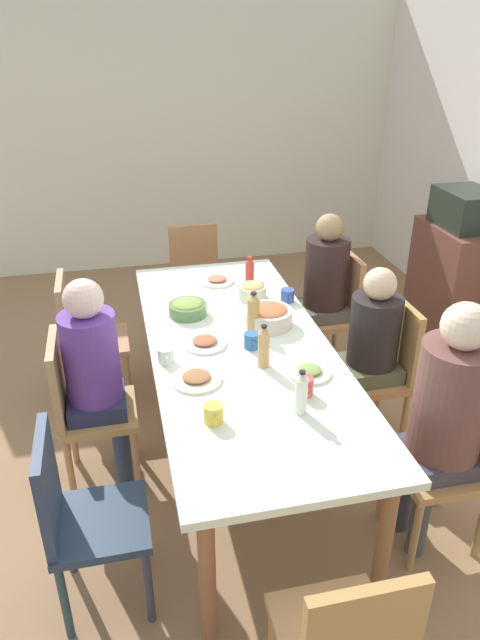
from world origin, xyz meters
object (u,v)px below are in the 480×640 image
at_px(person_2, 371,343).
at_px(plate_3, 217,280).
at_px(bottle_3, 250,274).
at_px(cup_4, 214,414).
at_px(person_0, 447,409).
at_px(chair_0, 455,453).
at_px(chair_5, 196,276).
at_px(chair_1, 79,513).
at_px(side_cabinet, 453,280).
at_px(dining_table, 240,356).
at_px(cup_2, 288,295).
at_px(plate_2, 309,372).
at_px(cup_1, 252,341).
at_px(chair_4, 334,308).
at_px(plate_0, 205,342).
at_px(chair_3, 82,404).
at_px(bowl_0, 268,316).
at_px(person_3, 95,368).
at_px(cup_3, 166,355).
at_px(cup_0, 305,386).
at_px(bowl_2, 188,308).
at_px(plate_1, 197,378).
at_px(bottle_2, 301,393).
at_px(person_4, 324,283).
at_px(bottle_0, 264,347).
at_px(chair_2, 383,366).
at_px(chair_7, 83,334).
at_px(bowl_1, 252,291).
at_px(microwave, 466,209).
at_px(bottle_1, 253,313).

height_order(person_2, plate_3, person_2).
bearing_deg(bottle_3, person_2, 37.39).
bearing_deg(cup_4, person_0, 81.43).
xyz_separation_m(chair_0, chair_5, (-2.35, -0.86, 0.00)).
xyz_separation_m(chair_1, plate_3, (-1.64, 0.89, 0.26)).
bearing_deg(side_cabinet, dining_table, -59.88).
height_order(plate_3, cup_2, cup_2).
bearing_deg(chair_5, plate_2, 7.99).
bearing_deg(cup_1, chair_4, 135.98).
bearing_deg(plate_0, chair_3, -86.29).
distance_m(dining_table, person_2, 0.76).
xyz_separation_m(chair_0, bowl_0, (-0.98, -0.65, 0.31)).
bearing_deg(person_0, person_2, -179.69).
bearing_deg(bottle_3, person_3, -54.39).
relative_size(cup_3, bottle_3, 0.54).
bearing_deg(cup_4, cup_2, 148.76).
bearing_deg(cup_0, dining_table, -159.86).
xyz_separation_m(chair_0, bowl_2, (-1.20, -1.08, 0.30)).
bearing_deg(plate_1, plate_2, 83.46).
relative_size(cup_1, bottle_2, 0.53).
xyz_separation_m(person_4, plate_1, (1.08, -1.05, 0.06)).
bearing_deg(chair_0, cup_1, -132.82).
xyz_separation_m(person_2, chair_5, (-1.56, -0.76, -0.16)).
bearing_deg(bottle_0, person_4, 145.64).
height_order(bowl_2, side_cabinet, side_cabinet).
relative_size(chair_5, bottle_3, 4.13).
bearing_deg(plate_3, bottle_3, 53.06).
relative_size(chair_2, plate_0, 3.79).
relative_size(dining_table, plate_2, 11.00).
distance_m(chair_1, cup_4, 0.68).
relative_size(person_0, bottle_2, 5.97).
distance_m(chair_7, cup_3, 1.02).
height_order(plate_0, cup_4, cup_4).
bearing_deg(cup_3, bowl_1, 136.07).
bearing_deg(chair_5, bottle_0, 2.17).
bearing_deg(cup_2, cup_1, -34.72).
xyz_separation_m(chair_2, microwave, (-1.17, 1.16, 0.53)).
bearing_deg(plate_0, bowl_1, 142.42).
xyz_separation_m(plate_0, cup_4, (0.68, -0.08, 0.03)).
height_order(chair_1, plate_3, chair_1).
bearing_deg(bottle_3, cup_3, -38.39).
relative_size(chair_1, chair_5, 1.00).
height_order(chair_1, cup_0, chair_1).
height_order(bottle_0, microwave, microwave).
relative_size(chair_7, cup_2, 7.55).
height_order(chair_2, bottle_1, bottle_1).
bearing_deg(person_3, chair_7, -173.39).
xyz_separation_m(chair_0, bottle_0, (-0.55, -0.79, 0.36)).
distance_m(chair_7, cup_1, 1.27).
distance_m(cup_0, side_cabinet, 2.51).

